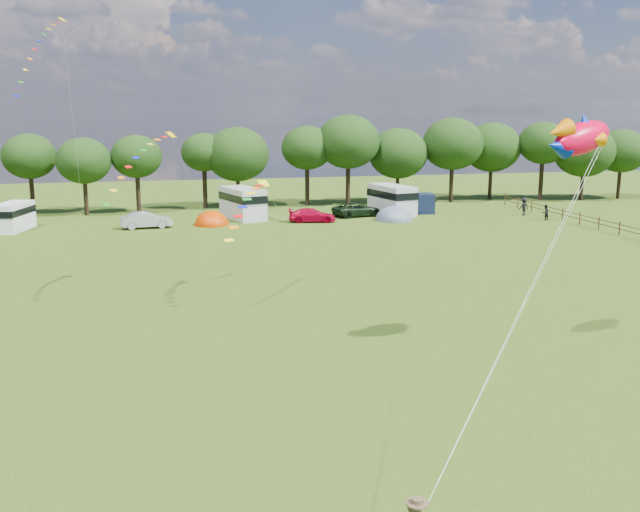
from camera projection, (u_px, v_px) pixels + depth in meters
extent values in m
plane|color=#1A3109|center=(369.00, 403.00, 26.48)|extent=(180.00, 180.00, 0.00)
cylinder|color=black|center=(32.00, 195.00, 75.36)|extent=(0.47, 0.47, 3.90)
ellipsoid|color=black|center=(29.00, 156.00, 74.55)|extent=(5.58, 5.58, 4.74)
cylinder|color=black|center=(86.00, 198.00, 73.75)|extent=(0.44, 0.44, 3.56)
ellipsoid|color=black|center=(83.00, 161.00, 72.98)|extent=(5.56, 5.56, 4.73)
cylinder|color=black|center=(138.00, 194.00, 75.80)|extent=(0.47, 0.47, 3.95)
ellipsoid|color=black|center=(136.00, 156.00, 75.01)|extent=(5.33, 5.33, 4.53)
cylinder|color=black|center=(205.00, 189.00, 79.08)|extent=(0.50, 0.50, 4.33)
ellipsoid|color=black|center=(204.00, 152.00, 78.27)|extent=(4.95, 4.95, 4.21)
cylinder|color=black|center=(238.00, 193.00, 79.55)|extent=(0.43, 0.43, 3.31)
ellipsoid|color=black|center=(237.00, 154.00, 78.69)|extent=(7.03, 7.03, 5.98)
cylinder|color=black|center=(307.00, 186.00, 81.44)|extent=(0.50, 0.50, 4.36)
ellipsoid|color=black|center=(307.00, 148.00, 80.56)|extent=(5.84, 5.84, 4.97)
cylinder|color=black|center=(348.00, 185.00, 81.60)|extent=(0.51, 0.51, 4.55)
ellipsoid|color=black|center=(348.00, 142.00, 80.61)|extent=(7.15, 7.15, 6.08)
cylinder|color=black|center=(397.00, 189.00, 83.80)|extent=(0.42, 0.42, 3.21)
ellipsoid|color=black|center=(398.00, 153.00, 82.96)|extent=(6.90, 6.90, 5.86)
cylinder|color=black|center=(451.00, 184.00, 84.52)|extent=(0.48, 0.48, 4.17)
ellipsoid|color=black|center=(453.00, 144.00, 83.56)|extent=(7.16, 7.16, 6.09)
cylinder|color=black|center=(490.00, 184.00, 87.74)|extent=(0.45, 0.45, 3.66)
ellipsoid|color=black|center=(492.00, 147.00, 86.84)|extent=(7.05, 7.05, 5.99)
cylinder|color=black|center=(541.00, 181.00, 86.45)|extent=(0.52, 0.52, 4.65)
ellipsoid|color=black|center=(543.00, 143.00, 85.54)|extent=(5.96, 5.96, 5.06)
cylinder|color=black|center=(582.00, 187.00, 86.39)|extent=(0.42, 0.42, 3.19)
ellipsoid|color=black|center=(584.00, 151.00, 85.53)|extent=(7.23, 7.23, 6.14)
cylinder|color=black|center=(619.00, 184.00, 87.93)|extent=(0.44, 0.44, 3.52)
ellipsoid|color=black|center=(622.00, 151.00, 87.12)|extent=(6.22, 6.22, 5.28)
cylinder|color=#472D19|center=(619.00, 228.00, 62.12)|extent=(0.12, 0.12, 1.20)
cylinder|color=#472D19|center=(631.00, 227.00, 60.62)|extent=(0.08, 3.00, 0.08)
cylinder|color=#472D19|center=(630.00, 232.00, 60.70)|extent=(0.08, 3.00, 0.08)
cylinder|color=#472D19|center=(599.00, 223.00, 64.98)|extent=(0.12, 0.12, 1.20)
cylinder|color=#472D19|center=(609.00, 222.00, 63.48)|extent=(0.08, 3.00, 0.08)
cylinder|color=#472D19|center=(609.00, 226.00, 63.56)|extent=(0.08, 3.00, 0.08)
cylinder|color=#472D19|center=(580.00, 218.00, 67.84)|extent=(0.12, 0.12, 1.20)
cylinder|color=#472D19|center=(589.00, 217.00, 66.34)|extent=(0.08, 3.00, 0.08)
cylinder|color=#472D19|center=(589.00, 221.00, 66.42)|extent=(0.08, 3.00, 0.08)
cylinder|color=#472D19|center=(563.00, 214.00, 70.70)|extent=(0.12, 0.12, 1.20)
cylinder|color=#472D19|center=(571.00, 213.00, 69.20)|extent=(0.08, 3.00, 0.08)
cylinder|color=#472D19|center=(571.00, 217.00, 69.28)|extent=(0.08, 3.00, 0.08)
cylinder|color=#472D19|center=(546.00, 210.00, 73.57)|extent=(0.12, 0.12, 1.20)
cylinder|color=#472D19|center=(555.00, 209.00, 72.07)|extent=(0.08, 3.00, 0.08)
cylinder|color=#472D19|center=(554.00, 213.00, 72.15)|extent=(0.08, 3.00, 0.08)
cylinder|color=#472D19|center=(532.00, 206.00, 76.43)|extent=(0.12, 0.12, 1.20)
cylinder|color=#472D19|center=(539.00, 205.00, 74.93)|extent=(0.08, 3.00, 0.08)
cylinder|color=#472D19|center=(539.00, 209.00, 75.01)|extent=(0.08, 3.00, 0.08)
cylinder|color=#472D19|center=(518.00, 203.00, 79.29)|extent=(0.12, 0.12, 1.20)
cylinder|color=#472D19|center=(525.00, 201.00, 77.79)|extent=(0.08, 3.00, 0.08)
cylinder|color=#472D19|center=(525.00, 205.00, 77.87)|extent=(0.08, 3.00, 0.08)
cylinder|color=#472D19|center=(505.00, 200.00, 82.15)|extent=(0.12, 0.12, 1.20)
cylinder|color=#472D19|center=(512.00, 198.00, 80.65)|extent=(0.08, 3.00, 0.08)
cylinder|color=#472D19|center=(511.00, 202.00, 80.73)|extent=(0.08, 3.00, 0.08)
imported|color=#9A9DA2|center=(146.00, 220.00, 65.78)|extent=(4.49, 2.11, 1.53)
imported|color=#BB0327|center=(312.00, 215.00, 69.46)|extent=(4.70, 2.67, 1.33)
imported|color=black|center=(357.00, 210.00, 73.16)|extent=(5.63, 3.56, 1.42)
cube|color=silver|center=(13.00, 217.00, 64.46)|extent=(3.27, 5.37, 2.50)
cube|color=black|center=(13.00, 211.00, 64.35)|extent=(3.33, 5.48, 0.59)
cylinder|color=black|center=(6.00, 229.00, 63.09)|extent=(0.75, 0.42, 0.71)
cylinder|color=black|center=(21.00, 224.00, 66.18)|extent=(0.75, 0.42, 0.71)
cube|color=#BBBBBD|center=(243.00, 203.00, 71.62)|extent=(4.24, 6.66, 3.08)
cube|color=black|center=(243.00, 197.00, 71.49)|extent=(4.33, 6.79, 0.73)
cylinder|color=black|center=(251.00, 217.00, 70.18)|extent=(0.92, 0.55, 0.87)
cylinder|color=black|center=(235.00, 212.00, 73.50)|extent=(0.92, 0.55, 0.87)
cube|color=#B7B8B9|center=(392.00, 200.00, 74.76)|extent=(3.76, 6.44, 3.02)
cube|color=black|center=(392.00, 194.00, 74.64)|extent=(3.83, 6.57, 0.72)
cylinder|color=black|center=(401.00, 212.00, 73.29)|extent=(0.90, 0.48, 0.85)
cylinder|color=black|center=(383.00, 208.00, 76.67)|extent=(0.90, 0.48, 0.85)
ellipsoid|color=#BF3200|center=(212.00, 225.00, 67.88)|extent=(3.20, 3.68, 2.63)
cylinder|color=#BF3200|center=(212.00, 224.00, 67.88)|extent=(3.36, 3.36, 0.08)
ellipsoid|color=slate|center=(394.00, 220.00, 70.77)|extent=(3.59, 4.13, 2.81)
cylinder|color=slate|center=(394.00, 220.00, 70.76)|extent=(3.77, 3.77, 0.08)
cube|color=black|center=(417.00, 203.00, 75.58)|extent=(3.61, 3.10, 2.04)
ellipsoid|color=red|center=(582.00, 138.00, 30.40)|extent=(3.71, 2.36, 2.01)
ellipsoid|color=gold|center=(582.00, 142.00, 30.43)|extent=(2.33, 1.45, 1.10)
cone|color=orange|center=(559.00, 131.00, 29.55)|extent=(1.45, 1.23, 1.06)
cone|color=#001EB3|center=(558.00, 147.00, 29.67)|extent=(1.45, 1.23, 1.06)
cone|color=#001EB3|center=(585.00, 123.00, 30.32)|extent=(0.98, 1.09, 0.90)
sphere|color=white|center=(593.00, 133.00, 31.29)|extent=(0.33, 0.33, 0.33)
sphere|color=black|center=(593.00, 133.00, 31.38)|extent=(0.17, 0.17, 0.17)
cube|color=#E2B505|center=(62.00, 19.00, 51.33)|extent=(0.62, 0.66, 0.32)
cube|color=red|center=(58.00, 22.00, 50.84)|extent=(0.37, 0.51, 0.09)
cube|color=orange|center=(53.00, 25.00, 50.37)|extent=(0.37, 0.51, 0.10)
cube|color=yellow|center=(48.00, 29.00, 49.90)|extent=(0.37, 0.51, 0.11)
cube|color=#198C1E|center=(44.00, 34.00, 49.45)|extent=(0.37, 0.51, 0.11)
cube|color=#0C1EB2|center=(39.00, 41.00, 49.02)|extent=(0.36, 0.50, 0.12)
cube|color=red|center=(35.00, 49.00, 48.61)|extent=(0.36, 0.50, 0.13)
cube|color=orange|center=(30.00, 59.00, 48.21)|extent=(0.36, 0.50, 0.14)
cube|color=yellow|center=(25.00, 70.00, 47.83)|extent=(0.35, 0.50, 0.14)
cube|color=#198C1E|center=(21.00, 82.00, 47.46)|extent=(0.35, 0.50, 0.15)
cube|color=#0C1EB2|center=(16.00, 96.00, 47.11)|extent=(0.34, 0.49, 0.16)
cube|color=#FFB900|center=(171.00, 135.00, 41.87)|extent=(0.69, 0.71, 0.33)
cube|color=red|center=(164.00, 137.00, 41.38)|extent=(0.45, 0.52, 0.09)
cube|color=orange|center=(157.00, 140.00, 40.89)|extent=(0.45, 0.52, 0.10)
cube|color=yellow|center=(150.00, 144.00, 40.41)|extent=(0.44, 0.52, 0.11)
cube|color=#198C1E|center=(143.00, 150.00, 39.95)|extent=(0.44, 0.52, 0.12)
cube|color=#0C1EB2|center=(136.00, 158.00, 39.51)|extent=(0.44, 0.51, 0.13)
cube|color=red|center=(128.00, 167.00, 39.09)|extent=(0.43, 0.51, 0.14)
cube|color=orange|center=(121.00, 178.00, 38.68)|extent=(0.43, 0.51, 0.14)
cube|color=yellow|center=(114.00, 190.00, 38.28)|extent=(0.43, 0.51, 0.15)
cube|color=#198C1E|center=(106.00, 205.00, 37.90)|extent=(0.42, 0.50, 0.16)
cube|color=yellow|center=(263.00, 183.00, 41.81)|extent=(0.73, 0.68, 0.36)
cube|color=red|center=(259.00, 186.00, 41.24)|extent=(0.58, 0.40, 0.10)
cube|color=orange|center=(255.00, 189.00, 40.68)|extent=(0.58, 0.40, 0.11)
cube|color=yellow|center=(251.00, 193.00, 40.13)|extent=(0.58, 0.39, 0.12)
cube|color=#198C1E|center=(247.00, 199.00, 39.60)|extent=(0.58, 0.39, 0.13)
cube|color=#0C1EB2|center=(243.00, 207.00, 39.08)|extent=(0.57, 0.39, 0.14)
cube|color=red|center=(238.00, 216.00, 38.59)|extent=(0.57, 0.38, 0.15)
cube|color=orange|center=(234.00, 227.00, 38.10)|extent=(0.57, 0.38, 0.16)
cube|color=yellow|center=(229.00, 240.00, 37.64)|extent=(0.57, 0.37, 0.16)
imported|color=black|center=(545.00, 213.00, 70.58)|extent=(0.86, 0.70, 1.53)
imported|color=black|center=(524.00, 206.00, 73.91)|extent=(1.28, 0.81, 1.84)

